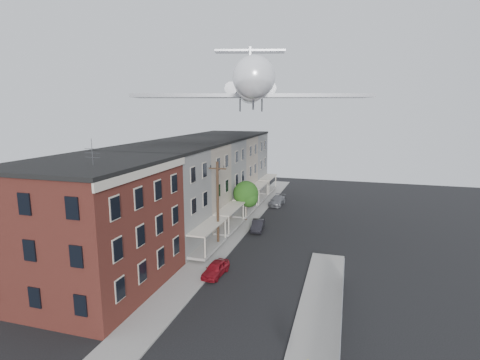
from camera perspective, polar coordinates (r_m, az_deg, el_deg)
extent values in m
cube|color=gray|center=(44.73, -0.61, -7.57)|extent=(3.00, 62.00, 0.12)
cube|color=gray|center=(26.66, 11.65, -21.29)|extent=(3.00, 26.00, 0.12)
cube|color=gray|center=(44.35, 1.20, -7.72)|extent=(0.15, 62.00, 0.14)
cube|color=gray|center=(26.77, 8.33, -21.00)|extent=(0.15, 26.00, 0.14)
cube|color=#331310|center=(31.60, -21.49, -6.78)|extent=(10.00, 12.00, 10.00)
cube|color=black|center=(30.52, -22.15, 2.50)|extent=(10.30, 12.30, 0.30)
cube|color=beige|center=(27.72, -13.82, 1.28)|extent=(0.16, 12.20, 0.60)
cylinder|color=#515156|center=(27.61, -21.60, 3.84)|extent=(0.04, 0.04, 2.00)
cube|color=#61615F|center=(39.21, -13.02, -2.98)|extent=(10.00, 7.00, 10.00)
cube|color=black|center=(38.34, -13.34, 4.52)|extent=(10.25, 7.00, 0.30)
cube|color=gray|center=(38.08, -4.83, -10.16)|extent=(1.80, 6.40, 0.25)
cube|color=beige|center=(37.35, -4.89, -7.01)|extent=(1.90, 6.50, 0.15)
cube|color=gray|center=(45.28, -8.70, -1.00)|extent=(10.00, 7.00, 10.00)
cube|color=black|center=(44.53, -8.89, 5.51)|extent=(10.25, 7.00, 0.30)
cube|color=gray|center=(44.30, -1.55, -7.09)|extent=(1.80, 6.40, 0.25)
cube|color=beige|center=(43.68, -1.56, -4.34)|extent=(1.90, 6.50, 0.15)
cube|color=#61615F|center=(51.58, -5.43, 0.51)|extent=(10.00, 7.00, 10.00)
cube|color=black|center=(50.93, -5.53, 6.22)|extent=(10.25, 7.00, 0.30)
cube|color=gray|center=(50.73, 0.89, -4.77)|extent=(1.80, 6.40, 0.25)
cube|color=beige|center=(50.18, 0.90, -2.35)|extent=(1.90, 6.50, 0.15)
cube|color=gray|center=(58.05, -2.87, 1.69)|extent=(10.00, 7.00, 10.00)
cube|color=black|center=(57.47, -2.92, 6.77)|extent=(10.25, 7.00, 0.30)
cube|color=gray|center=(57.29, 2.76, -2.97)|extent=(1.80, 6.40, 0.25)
cube|color=beige|center=(56.81, 2.78, -0.82)|extent=(1.90, 6.50, 0.15)
cube|color=#61615F|center=(64.62, -0.83, 2.63)|extent=(10.00, 7.00, 10.00)
cube|color=black|center=(64.10, -0.84, 7.19)|extent=(10.25, 7.00, 0.30)
cube|color=gray|center=(63.94, 4.24, -1.54)|extent=(1.80, 6.40, 0.25)
cube|color=beige|center=(63.51, 4.27, 0.40)|extent=(1.90, 6.50, 0.15)
cylinder|color=gray|center=(22.79, 14.93, -24.90)|extent=(0.06, 0.06, 1.90)
cylinder|color=gray|center=(25.30, 15.14, -20.99)|extent=(0.06, 0.06, 1.90)
cylinder|color=gray|center=(27.91, 15.31, -17.79)|extent=(0.06, 0.06, 1.90)
cylinder|color=gray|center=(30.59, 15.44, -15.14)|extent=(0.06, 0.06, 1.90)
cylinder|color=gray|center=(33.32, 15.55, -12.93)|extent=(0.06, 0.06, 1.90)
cube|color=gray|center=(24.85, 15.25, -19.22)|extent=(0.04, 18.00, 0.04)
cube|color=gray|center=(25.30, 15.14, -20.99)|extent=(0.02, 18.00, 1.80)
cylinder|color=black|center=(38.04, -3.41, -3.91)|extent=(0.26, 0.26, 9.00)
cube|color=black|center=(37.27, -3.47, 1.75)|extent=(1.80, 0.12, 0.12)
cylinder|color=black|center=(37.48, -4.48, 2.10)|extent=(0.08, 0.08, 0.25)
cylinder|color=black|center=(37.01, -2.46, 2.01)|extent=(0.08, 0.08, 0.25)
cylinder|color=black|center=(48.05, 0.90, -4.85)|extent=(0.24, 0.24, 2.40)
sphere|color=#1B4913|center=(47.46, 0.91, -2.06)|extent=(3.20, 3.20, 3.20)
sphere|color=#1B4913|center=(47.18, 1.39, -2.84)|extent=(2.24, 2.24, 2.24)
imported|color=maroon|center=(33.13, -3.73, -13.34)|extent=(1.74, 3.66, 1.21)
imported|color=black|center=(44.50, 2.74, -6.92)|extent=(1.71, 3.90, 1.25)
imported|color=slate|center=(56.21, 5.68, -3.16)|extent=(2.14, 4.70, 1.34)
cylinder|color=white|center=(43.53, 1.72, 14.02)|extent=(10.17, 25.55, 3.41)
sphere|color=white|center=(30.77, 2.14, 15.39)|extent=(3.41, 3.41, 3.41)
cone|color=white|center=(56.30, 1.50, 13.27)|extent=(4.15, 4.00, 3.41)
cube|color=#939399|center=(41.89, 1.75, 12.69)|extent=(25.84, 11.20, 0.37)
cylinder|color=#939399|center=(52.62, -1.31, 13.68)|extent=(2.79, 4.57, 1.71)
cylinder|color=#939399|center=(52.69, 4.42, 13.65)|extent=(2.79, 4.57, 1.71)
cube|color=white|center=(55.99, 1.52, 16.34)|extent=(1.35, 3.97, 5.97)
cube|color=#939399|center=(57.38, 1.52, 19.00)|extent=(10.50, 5.40, 0.27)
cylinder|color=#515156|center=(32.81, 2.02, 11.74)|extent=(0.17, 0.17, 1.28)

